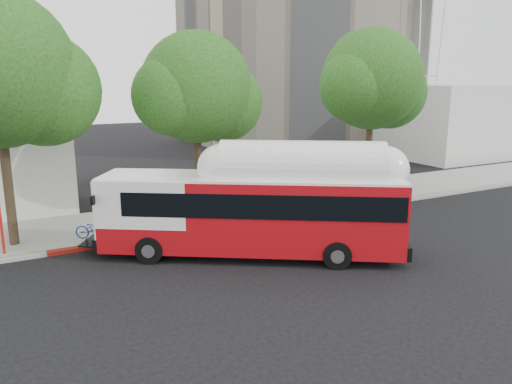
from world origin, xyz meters
TOP-DOWN VIEW (x-y plane):
  - ground at (0.00, 0.00)m, footprint 120.00×120.00m
  - sidewalk at (0.00, 6.50)m, footprint 60.00×5.00m
  - curb_strip at (0.00, 3.90)m, footprint 60.00×0.30m
  - red_curb_segment at (-3.00, 3.90)m, footprint 10.00×0.32m
  - street_tree_left at (-8.53, 5.56)m, footprint 6.67×5.80m
  - street_tree_mid at (-0.59, 6.06)m, footprint 5.75×5.00m
  - street_tree_right at (9.44, 5.86)m, footprint 6.21×5.40m
  - horizon_block at (30.00, 16.00)m, footprint 20.00×12.00m
  - transit_bus at (-1.12, 0.26)m, footprint 11.06×8.09m

SIDE VIEW (x-z plane):
  - ground at x=0.00m, z-range 0.00..0.00m
  - sidewalk at x=0.00m, z-range 0.00..0.15m
  - curb_strip at x=0.00m, z-range 0.00..0.15m
  - red_curb_segment at x=-3.00m, z-range 0.00..0.16m
  - transit_bus at x=-1.12m, z-range -0.11..3.39m
  - horizon_block at x=30.00m, z-range 0.00..6.00m
  - street_tree_mid at x=-0.59m, z-range 1.60..10.22m
  - street_tree_right at x=9.44m, z-range 1.67..10.85m
  - street_tree_left at x=-8.53m, z-range 1.73..11.47m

